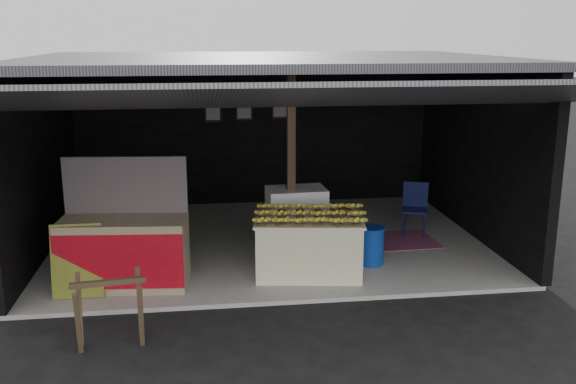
{
  "coord_description": "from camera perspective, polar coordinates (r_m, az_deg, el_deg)",
  "views": [
    {
      "loc": [
        -1.01,
        -7.51,
        3.37
      ],
      "look_at": [
        0.2,
        1.53,
        1.1
      ],
      "focal_mm": 40.0,
      "sensor_mm": 36.0,
      "label": 1
    }
  ],
  "objects": [
    {
      "name": "sawhorse",
      "position": [
        7.33,
        -15.6,
        -9.65
      ],
      "size": [
        0.8,
        0.77,
        0.79
      ],
      "rotation": [
        0.0,
        0.0,
        0.13
      ],
      "color": "#483724",
      "rests_on": "ground"
    },
    {
      "name": "ground",
      "position": [
        8.29,
        0.01,
        -10.0
      ],
      "size": [
        80.0,
        80.0,
        0.0
      ],
      "primitive_type": "plane",
      "color": "black",
      "rests_on": "ground"
    },
    {
      "name": "picture_frames",
      "position": [
        12.51,
        -3.77,
        7.34
      ],
      "size": [
        1.62,
        0.04,
        0.46
      ],
      "color": "black",
      "rests_on": "shophouse"
    },
    {
      "name": "shophouse",
      "position": [
        10.45,
        -2.06,
        6.99
      ],
      "size": [
        7.4,
        7.29,
        3.02
      ],
      "color": "black",
      "rests_on": "ground"
    },
    {
      "name": "water_barrel",
      "position": [
        9.49,
        7.4,
        -4.84
      ],
      "size": [
        0.37,
        0.37,
        0.54
      ],
      "primitive_type": "cylinder",
      "color": "#0D3596",
      "rests_on": "concrete_slab"
    },
    {
      "name": "green_signboard",
      "position": [
        8.65,
        -18.25,
        -5.85
      ],
      "size": [
        0.64,
        0.2,
        0.96
      ],
      "primitive_type": "cube",
      "rotation": [
        -0.16,
        0.0,
        0.0
      ],
      "color": "black",
      "rests_on": "concrete_slab"
    },
    {
      "name": "neighbor_stall",
      "position": [
        8.84,
        -14.34,
        -4.94
      ],
      "size": [
        1.71,
        0.9,
        1.71
      ],
      "rotation": [
        0.0,
        0.0,
        -0.09
      ],
      "color": "#998466",
      "rests_on": "concrete_slab"
    },
    {
      "name": "concrete_slab",
      "position": [
        10.6,
        -1.8,
        -4.4
      ],
      "size": [
        7.0,
        5.0,
        0.06
      ],
      "primitive_type": "cube",
      "color": "gray",
      "rests_on": "ground"
    },
    {
      "name": "banana_pile",
      "position": [
        8.83,
        1.88,
        -1.83
      ],
      "size": [
        1.48,
        1.02,
        0.16
      ],
      "primitive_type": null,
      "rotation": [
        0.0,
        0.0,
        -0.15
      ],
      "color": "gold",
      "rests_on": "banana_table"
    },
    {
      "name": "banana_table",
      "position": [
        8.98,
        1.85,
        -4.84
      ],
      "size": [
        1.61,
        1.13,
        0.82
      ],
      "rotation": [
        0.0,
        0.0,
        -0.15
      ],
      "color": "silver",
      "rests_on": "concrete_slab"
    },
    {
      "name": "white_crate",
      "position": [
        9.96,
        0.75,
        -2.44
      ],
      "size": [
        0.92,
        0.66,
        0.99
      ],
      "rotation": [
        0.0,
        0.0,
        0.06
      ],
      "color": "white",
      "rests_on": "concrete_slab"
    },
    {
      "name": "plastic_chair",
      "position": [
        10.97,
        11.22,
        -1.06
      ],
      "size": [
        0.53,
        0.53,
        0.88
      ],
      "rotation": [
        0.0,
        0.0,
        -0.35
      ],
      "color": "#0A0F3A",
      "rests_on": "concrete_slab"
    },
    {
      "name": "magenta_rug",
      "position": [
        10.63,
        8.99,
        -4.32
      ],
      "size": [
        1.55,
        1.08,
        0.01
      ],
      "primitive_type": "cube",
      "rotation": [
        0.0,
        0.0,
        0.05
      ],
      "color": "#6E184A",
      "rests_on": "concrete_slab"
    }
  ]
}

